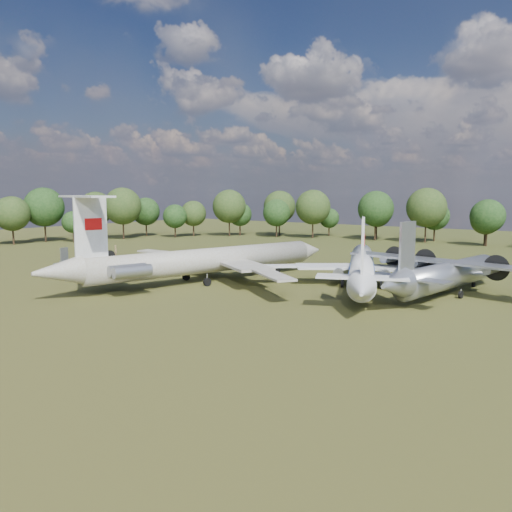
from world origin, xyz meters
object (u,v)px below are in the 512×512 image
Objects in this scene: tu104_jet at (362,271)px; person_on_il62 at (116,250)px; an12_transport at (448,279)px; il62_airliner at (208,265)px; small_prop_northwest at (86,264)px; small_prop_west at (106,271)px.

person_on_il62 reaches higher than tu104_jet.
person_on_il62 is at bearing -135.59° from an12_transport.
il62_airliner is 1.56× the size of an12_transport.
an12_transport is at bearing 1.74° from small_prop_northwest.
tu104_jet is 32.14× the size of person_on_il62.
tu104_jet is 12.94m from an12_transport.
small_prop_northwest is 25.98m from person_on_il62.
il62_airliner is at bearing -1.13° from small_prop_west.
il62_airliner is 16.23m from person_on_il62.
small_prop_west is (-40.12, -18.53, -1.32)m from tu104_jet.
tu104_jet is 3.09× the size of small_prop_west.
tu104_jet is at bearing 0.98° from small_prop_west.
tu104_jet is 52.44m from small_prop_northwest.
small_prop_west is at bearing -141.66° from il62_airliner.
il62_airliner is 3.56× the size of small_prop_west.
il62_airliner reaches higher than tu104_jet.
person_on_il62 is at bearing -54.57° from small_prop_west.
an12_transport is 48.74m from person_on_il62.
small_prop_northwest is at bearing 140.88° from small_prop_west.
il62_airliner is 25.19m from tu104_jet.
il62_airliner reaches higher than small_prop_northwest.
il62_airliner is 3.43× the size of small_prop_northwest.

